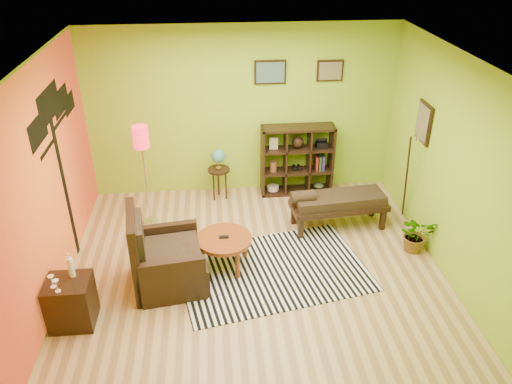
{
  "coord_description": "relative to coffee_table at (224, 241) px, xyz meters",
  "views": [
    {
      "loc": [
        -0.49,
        -5.43,
        4.19
      ],
      "look_at": [
        0.04,
        0.19,
        1.05
      ],
      "focal_mm": 35.0,
      "sensor_mm": 36.0,
      "label": 1
    }
  ],
  "objects": [
    {
      "name": "ground",
      "position": [
        0.4,
        -0.06,
        -0.39
      ],
      "size": [
        5.0,
        5.0,
        0.0
      ],
      "primitive_type": "plane",
      "color": "tan",
      "rests_on": "ground"
    },
    {
      "name": "cube_shelf",
      "position": [
        1.31,
        1.97,
        0.21
      ],
      "size": [
        1.2,
        0.35,
        1.2
      ],
      "color": "black",
      "rests_on": "ground"
    },
    {
      "name": "armchair",
      "position": [
        -0.77,
        -0.3,
        -0.06
      ],
      "size": [
        1.02,
        1.02,
        1.09
      ],
      "color": "black",
      "rests_on": "ground"
    },
    {
      "name": "potted_plant",
      "position": [
        2.7,
        0.11,
        -0.18
      ],
      "size": [
        0.48,
        0.54,
        0.42
      ],
      "primitive_type": "imported",
      "rotation": [
        0.0,
        0.0,
        -0.0
      ],
      "color": "#26661E",
      "rests_on": "ground"
    },
    {
      "name": "zebra_rug",
      "position": [
        0.64,
        -0.17,
        -0.39
      ],
      "size": [
        2.74,
        2.08,
        0.01
      ],
      "primitive_type": "cube",
      "rotation": [
        0.0,
        0.0,
        0.2
      ],
      "color": "white",
      "rests_on": "ground"
    },
    {
      "name": "coffee_table",
      "position": [
        0.0,
        0.0,
        0.0
      ],
      "size": [
        0.74,
        0.74,
        0.48
      ],
      "color": "brown",
      "rests_on": "ground"
    },
    {
      "name": "globe_table",
      "position": [
        -0.01,
        1.87,
        0.28
      ],
      "size": [
        0.37,
        0.37,
        0.89
      ],
      "color": "black",
      "rests_on": "ground"
    },
    {
      "name": "bench",
      "position": [
        1.72,
        0.82,
        0.04
      ],
      "size": [
        1.5,
        0.66,
        0.67
      ],
      "color": "black",
      "rests_on": "ground"
    },
    {
      "name": "side_cabinet",
      "position": [
        -1.8,
        -0.92,
        -0.09
      ],
      "size": [
        0.5,
        0.46,
        0.91
      ],
      "color": "black",
      "rests_on": "ground"
    },
    {
      "name": "floor_lamp",
      "position": [
        -1.11,
        1.21,
        0.9
      ],
      "size": [
        0.24,
        0.24,
        1.59
      ],
      "color": "silver",
      "rests_on": "ground"
    },
    {
      "name": "room_shell",
      "position": [
        0.31,
        -0.05,
        1.41
      ],
      "size": [
        5.04,
        4.54,
        2.82
      ],
      "color": "#8CBB24",
      "rests_on": "ground"
    }
  ]
}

